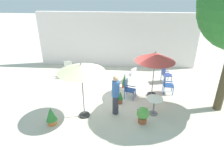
# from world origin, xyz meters

# --- Properties ---
(ground_plane) EXTENTS (60.00, 60.00, 0.00)m
(ground_plane) POSITION_xyz_m (0.00, 0.00, 0.00)
(ground_plane) COLOR beige
(villa_facade) EXTENTS (10.36, 0.30, 3.55)m
(villa_facade) POSITION_xyz_m (0.00, 4.32, 1.78)
(villa_facade) COLOR white
(villa_facade) RESTS_ON ground
(patio_umbrella_0) EXTENTS (1.87, 1.87, 2.32)m
(patio_umbrella_0) POSITION_xyz_m (2.01, 0.39, 2.04)
(patio_umbrella_0) COLOR #2D2D2D
(patio_umbrella_0) RESTS_ON ground
(patio_umbrella_1) EXTENTS (1.85, 1.85, 2.41)m
(patio_umbrella_1) POSITION_xyz_m (-1.02, -1.54, 2.16)
(patio_umbrella_1) COLOR #2D2D2D
(patio_umbrella_1) RESTS_ON ground
(cafe_table_0) EXTENTS (0.71, 0.71, 0.77)m
(cafe_table_0) POSITION_xyz_m (1.92, -1.16, 0.53)
(cafe_table_0) COLOR white
(cafe_table_0) RESTS_ON ground
(patio_chair_0) EXTENTS (0.51, 0.46, 0.96)m
(patio_chair_0) POSITION_xyz_m (2.76, 0.71, 0.53)
(patio_chair_0) COLOR #264E97
(patio_chair_0) RESTS_ON ground
(patio_chair_1) EXTENTS (0.51, 0.52, 0.94)m
(patio_chair_1) POSITION_xyz_m (-2.81, 2.26, 0.54)
(patio_chair_1) COLOR white
(patio_chair_1) RESTS_ON ground
(patio_chair_2) EXTENTS (0.64, 0.65, 0.86)m
(patio_chair_2) POSITION_xyz_m (1.02, 1.90, 0.51)
(patio_chair_2) COLOR silver
(patio_chair_2) RESTS_ON ground
(patio_chair_3) EXTENTS (0.57, 0.57, 0.92)m
(patio_chair_3) POSITION_xyz_m (2.90, 1.95, 0.53)
(patio_chair_3) COLOR #35499A
(patio_chair_3) RESTS_ON ground
(patio_chair_4) EXTENTS (0.58, 0.55, 0.94)m
(patio_chair_4) POSITION_xyz_m (0.82, 0.11, 0.52)
(patio_chair_4) COLOR #26519A
(patio_chair_4) RESTS_ON ground
(potted_plant_0) EXTENTS (0.43, 0.43, 0.77)m
(potted_plant_0) POSITION_xyz_m (-2.20, -2.18, 0.41)
(potted_plant_0) COLOR #D07338
(potted_plant_0) RESTS_ON ground
(potted_plant_1) EXTENTS (0.23, 0.23, 0.85)m
(potted_plant_1) POSITION_xyz_m (0.60, 1.09, 0.42)
(potted_plant_1) COLOR #AB4E39
(potted_plant_1) RESTS_ON ground
(potted_plant_2) EXTENTS (0.26, 0.26, 0.63)m
(potted_plant_2) POSITION_xyz_m (0.46, -0.45, 0.33)
(potted_plant_2) COLOR #AF4D31
(potted_plant_2) RESTS_ON ground
(potted_plant_3) EXTENTS (0.50, 0.50, 0.71)m
(potted_plant_3) POSITION_xyz_m (1.41, -1.80, 0.39)
(potted_plant_3) COLOR #9C5030
(potted_plant_3) RESTS_ON ground
(standing_person) EXTENTS (0.44, 0.44, 1.79)m
(standing_person) POSITION_xyz_m (0.28, -1.25, 0.94)
(standing_person) COLOR #33333D
(standing_person) RESTS_ON ground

